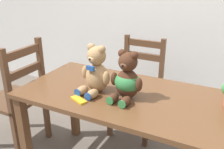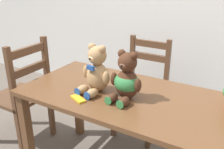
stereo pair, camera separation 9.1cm
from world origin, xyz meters
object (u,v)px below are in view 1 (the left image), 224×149
(teddy_bear_right, at_px, (127,80))
(chocolate_bar, at_px, (79,100))
(wooden_chair_behind, at_px, (138,85))
(teddy_bear_left, at_px, (96,72))
(wooden_chair_side, at_px, (17,98))

(teddy_bear_right, bearing_deg, chocolate_bar, 38.92)
(teddy_bear_right, bearing_deg, wooden_chair_behind, -70.15)
(teddy_bear_right, height_order, chocolate_bar, teddy_bear_right)
(teddy_bear_left, xyz_separation_m, chocolate_bar, (-0.03, -0.16, -0.13))
(teddy_bear_left, height_order, teddy_bear_right, teddy_bear_left)
(wooden_chair_behind, distance_m, wooden_chair_side, 1.07)
(teddy_bear_right, distance_m, chocolate_bar, 0.32)
(teddy_bear_left, xyz_separation_m, teddy_bear_right, (0.22, 0.00, -0.01))
(wooden_chair_side, xyz_separation_m, teddy_bear_left, (0.79, -0.03, 0.39))
(wooden_chair_side, distance_m, chocolate_bar, 0.83)
(wooden_chair_side, relative_size, chocolate_bar, 8.14)
(wooden_chair_behind, relative_size, chocolate_bar, 7.65)
(teddy_bear_right, bearing_deg, teddy_bear_left, 5.74)
(wooden_chair_behind, height_order, wooden_chair_side, wooden_chair_side)
(teddy_bear_left, relative_size, chocolate_bar, 2.70)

